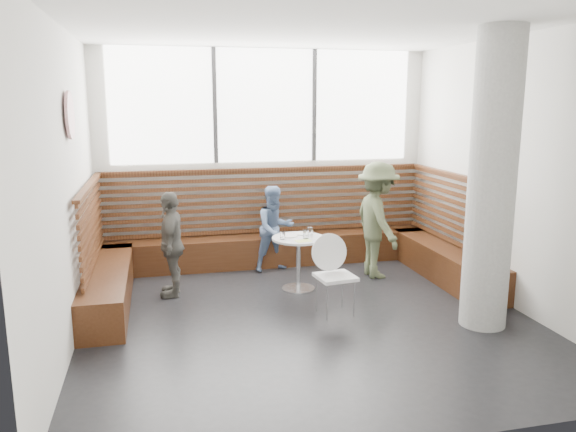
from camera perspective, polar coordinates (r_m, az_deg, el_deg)
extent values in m
cube|color=silver|center=(6.12, 2.14, 3.68)|extent=(5.00, 5.00, 3.20)
cube|color=black|center=(6.54, 2.03, -10.33)|extent=(5.00, 5.00, 0.01)
cube|color=white|center=(6.11, 2.26, 18.68)|extent=(5.00, 5.00, 0.01)
cube|color=white|center=(8.48, -2.32, 11.12)|extent=(4.50, 0.02, 1.65)
cube|color=#3F3F42|center=(8.35, -7.45, 11.03)|extent=(0.06, 0.04, 1.65)
cube|color=#3F3F42|center=(8.64, 2.69, 11.13)|extent=(0.06, 0.04, 1.65)
cube|color=#3A1E0E|center=(8.55, -1.91, -3.46)|extent=(5.00, 0.50, 0.45)
cube|color=#3A1E0E|center=(7.46, -17.63, -6.25)|extent=(0.50, 2.50, 0.45)
cube|color=#3A1E0E|center=(8.38, 14.80, -4.16)|extent=(0.50, 2.50, 0.45)
cube|color=#3F200F|center=(8.55, -2.17, 1.53)|extent=(4.88, 0.08, 0.98)
cube|color=#3F200F|center=(7.30, -19.31, -0.87)|extent=(0.08, 2.38, 0.98)
cube|color=#3F200F|center=(8.29, 16.10, 0.76)|extent=(0.08, 2.38, 0.98)
cylinder|color=gray|center=(6.34, 20.01, 3.26)|extent=(0.50, 0.50, 3.20)
cylinder|color=white|center=(6.31, -21.28, 9.52)|extent=(0.03, 0.50, 0.50)
cylinder|color=silver|center=(7.48, 1.05, -7.38)|extent=(0.43, 0.43, 0.02)
cylinder|color=silver|center=(7.38, 1.06, -4.86)|extent=(0.06, 0.06, 0.68)
cylinder|color=#B7B7BA|center=(7.29, 1.07, -2.29)|extent=(0.69, 0.69, 0.03)
cube|color=white|center=(6.54, 4.84, -6.19)|extent=(0.42, 0.40, 0.04)
cylinder|color=white|center=(6.63, 4.40, -3.66)|extent=(0.44, 0.10, 0.44)
cylinder|color=silver|center=(6.43, 3.76, -8.70)|extent=(0.02, 0.02, 0.43)
cylinder|color=silver|center=(6.53, 6.66, -8.42)|extent=(0.02, 0.02, 0.43)
cylinder|color=silver|center=(6.70, 3.01, -7.84)|extent=(0.02, 0.02, 0.43)
cylinder|color=silver|center=(6.80, 5.80, -7.59)|extent=(0.02, 0.02, 0.43)
imported|color=#4C5639|center=(7.94, 9.09, -0.40)|extent=(0.63, 1.07, 1.63)
imported|color=#5E78A3|center=(8.16, -1.34, -1.28)|extent=(0.72, 0.63, 1.25)
imported|color=#54524C|center=(7.25, -11.74, -2.80)|extent=(0.42, 0.82, 1.34)
cylinder|color=white|center=(7.33, 0.11, -2.03)|extent=(0.22, 0.22, 0.02)
cylinder|color=white|center=(7.46, 1.36, -1.79)|extent=(0.21, 0.21, 0.01)
cylinder|color=white|center=(7.17, -0.56, -1.99)|extent=(0.06, 0.06, 0.10)
cylinder|color=white|center=(7.22, 1.83, -1.85)|extent=(0.07, 0.07, 0.11)
cylinder|color=white|center=(7.37, 2.25, -1.57)|extent=(0.07, 0.07, 0.11)
cube|color=#A5C64C|center=(7.10, 1.56, -2.54)|extent=(0.22, 0.17, 0.00)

